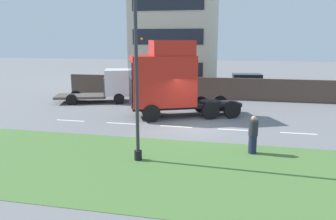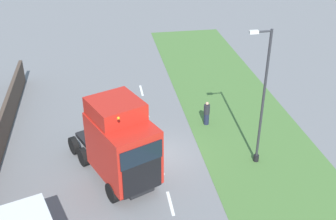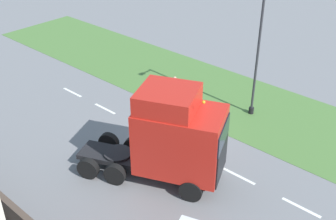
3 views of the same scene
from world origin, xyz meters
name	(u,v)px [view 2 (image 2 of 3)]	position (x,y,z in m)	size (l,w,h in m)	color
ground_plane	(158,156)	(0.00, 0.00, 0.00)	(120.00, 120.00, 0.00)	slate
grass_verge	(257,146)	(-6.00, 0.00, 0.01)	(7.00, 44.00, 0.01)	#4C7538
lane_markings	(157,149)	(0.00, -0.70, 0.00)	(0.16, 17.80, 0.00)	white
lorry_cab	(120,144)	(2.21, 1.93, 2.35)	(4.92, 7.06, 4.82)	black
lamp_post	(261,105)	(-5.32, 1.41, 3.64)	(1.27, 0.30, 7.77)	black
pedestrian	(207,113)	(-3.62, -3.06, 0.80)	(0.39, 0.39, 1.63)	#1E233D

